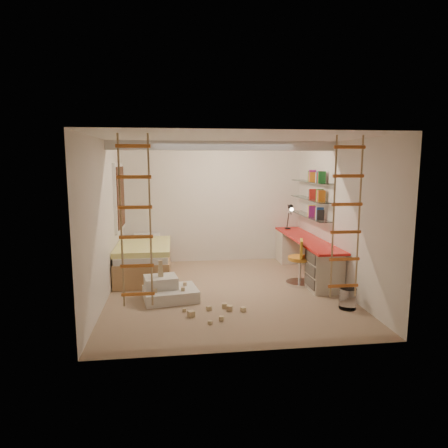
{
  "coord_description": "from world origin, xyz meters",
  "views": [
    {
      "loc": [
        -0.89,
        -6.66,
        2.24
      ],
      "look_at": [
        0.0,
        0.3,
        1.15
      ],
      "focal_mm": 32.0,
      "sensor_mm": 36.0,
      "label": 1
    }
  ],
  "objects": [
    {
      "name": "shelves",
      "position": [
        1.87,
        1.13,
        1.5
      ],
      "size": [
        0.25,
        1.8,
        0.71
      ],
      "color": "white",
      "rests_on": "wall_right"
    },
    {
      "name": "ceiling_beam",
      "position": [
        0.0,
        0.3,
        2.52
      ],
      "size": [
        4.0,
        0.18,
        0.16
      ],
      "primitive_type": "cube",
      "color": "white",
      "rests_on": "ceiling"
    },
    {
      "name": "toy_blocks",
      "position": [
        -0.63,
        -0.7,
        0.18
      ],
      "size": [
        1.4,
        1.28,
        0.65
      ],
      "color": "#CCB284",
      "rests_on": "floor"
    },
    {
      "name": "desk",
      "position": [
        1.72,
        0.86,
        0.4
      ],
      "size": [
        0.56,
        2.8,
        0.75
      ],
      "color": "red",
      "rests_on": "floor"
    },
    {
      "name": "rope_ladder_left",
      "position": [
        -1.35,
        -1.75,
        1.52
      ],
      "size": [
        0.41,
        0.04,
        2.13
      ],
      "primitive_type": null,
      "color": "orange",
      "rests_on": "ceiling"
    },
    {
      "name": "books",
      "position": [
        1.87,
        1.13,
        1.66
      ],
      "size": [
        0.14,
        0.64,
        0.92
      ],
      "color": "#262626",
      "rests_on": "shelves"
    },
    {
      "name": "window_blind",
      "position": [
        -1.93,
        1.5,
        1.55
      ],
      "size": [
        0.02,
        1.0,
        1.2
      ],
      "primitive_type": "cube",
      "color": "#4C2D1E",
      "rests_on": "window_frame"
    },
    {
      "name": "bed",
      "position": [
        -1.48,
        1.23,
        0.33
      ],
      "size": [
        1.02,
        2.0,
        0.69
      ],
      "color": "#AD7F51",
      "rests_on": "floor"
    },
    {
      "name": "play_platform",
      "position": [
        -1.01,
        -0.28,
        0.15
      ],
      "size": [
        0.95,
        0.8,
        0.38
      ],
      "color": "silver",
      "rests_on": "floor"
    },
    {
      "name": "waste_bin",
      "position": [
        1.75,
        -1.06,
        0.16
      ],
      "size": [
        0.26,
        0.26,
        0.32
      ],
      "primitive_type": "cylinder",
      "color": "white",
      "rests_on": "floor"
    },
    {
      "name": "task_lamp",
      "position": [
        1.67,
        1.82,
        1.14
      ],
      "size": [
        0.14,
        0.36,
        0.57
      ],
      "color": "black",
      "rests_on": "desk"
    },
    {
      "name": "rope_ladder_right",
      "position": [
        1.35,
        -1.75,
        1.52
      ],
      "size": [
        0.41,
        0.04,
        2.13
      ],
      "primitive_type": null,
      "color": "#C46021",
      "rests_on": "ceiling"
    },
    {
      "name": "window_frame",
      "position": [
        -1.97,
        1.5,
        1.55
      ],
      "size": [
        0.06,
        1.15,
        1.35
      ],
      "primitive_type": "cube",
      "color": "white",
      "rests_on": "wall_left"
    },
    {
      "name": "swivel_chair",
      "position": [
        1.4,
        0.23,
        0.31
      ],
      "size": [
        0.63,
        0.63,
        0.85
      ],
      "color": "orange",
      "rests_on": "floor"
    },
    {
      "name": "floor",
      "position": [
        0.0,
        0.0,
        0.0
      ],
      "size": [
        4.5,
        4.5,
        0.0
      ],
      "primitive_type": "plane",
      "color": "tan",
      "rests_on": "ground"
    }
  ]
}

